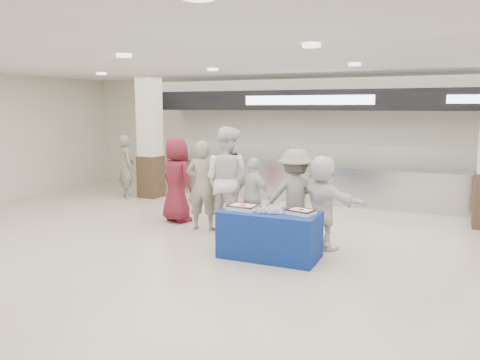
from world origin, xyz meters
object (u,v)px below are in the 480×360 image
at_px(display_table, 270,235).
at_px(civilian_maroon, 177,180).
at_px(sheet_cake_right, 301,211).
at_px(chef_tall, 227,180).
at_px(civilian_white, 322,202).
at_px(cupcake_tray, 271,209).
at_px(soldier_bg, 127,166).
at_px(soldier_b, 295,197).
at_px(sheet_cake_left, 243,207).
at_px(soldier_a, 203,186).
at_px(chef_short, 253,196).

height_order(display_table, civilian_maroon, civilian_maroon).
bearing_deg(sheet_cake_right, chef_tall, 148.04).
bearing_deg(civilian_white, cupcake_tray, 77.11).
bearing_deg(soldier_bg, soldier_b, -162.92).
bearing_deg(sheet_cake_left, soldier_a, 140.25).
bearing_deg(sheet_cake_left, soldier_bg, 146.09).
distance_m(sheet_cake_left, civilian_maroon, 2.64).
distance_m(display_table, chef_short, 1.49).
relative_size(display_table, soldier_bg, 0.93).
bearing_deg(soldier_bg, chef_short, -163.73).
bearing_deg(chef_short, civilian_maroon, 13.94).
relative_size(display_table, sheet_cake_right, 3.35).
xyz_separation_m(cupcake_tray, civilian_white, (0.61, 0.83, 0.01)).
xyz_separation_m(display_table, civilian_white, (0.62, 0.84, 0.42)).
xyz_separation_m(soldier_a, chef_tall, (0.47, 0.10, 0.14)).
xyz_separation_m(cupcake_tray, soldier_a, (-1.82, 1.08, 0.09)).
bearing_deg(sheet_cake_left, civilian_white, 39.42).
relative_size(sheet_cake_right, soldier_a, 0.26).
bearing_deg(chef_short, soldier_bg, -2.35).
height_order(soldier_a, chef_tall, chef_tall).
distance_m(cupcake_tray, chef_short, 1.46).
xyz_separation_m(sheet_cake_right, civilian_maroon, (-3.11, 1.41, 0.09)).
relative_size(chef_short, soldier_bg, 0.87).
bearing_deg(soldier_b, sheet_cake_left, 37.32).
relative_size(sheet_cake_right, civilian_maroon, 0.26).
relative_size(chef_tall, soldier_b, 1.21).
bearing_deg(soldier_b, cupcake_tray, 61.66).
xyz_separation_m(sheet_cake_right, chef_short, (-1.28, 1.18, -0.07)).
height_order(sheet_cake_left, cupcake_tray, sheet_cake_left).
bearing_deg(soldier_bg, civilian_maroon, -173.28).
bearing_deg(cupcake_tray, soldier_a, 149.33).
bearing_deg(sheet_cake_right, civilian_white, 80.75).
height_order(chef_short, civilian_white, civilian_white).
distance_m(sheet_cake_left, soldier_bg, 5.75).
distance_m(soldier_a, chef_short, 1.03).
relative_size(cupcake_tray, soldier_b, 0.28).
bearing_deg(chef_short, sheet_cake_right, 158.85).
distance_m(chef_tall, soldier_bg, 4.37).
xyz_separation_m(sheet_cake_right, civilian_white, (0.13, 0.79, 0.00)).
bearing_deg(soldier_a, soldier_bg, -46.29).
relative_size(cupcake_tray, soldier_bg, 0.28).
height_order(civilian_maroon, chef_tall, chef_tall).
bearing_deg(civilian_maroon, display_table, 173.18).
xyz_separation_m(display_table, soldier_a, (-1.80, 1.08, 0.50)).
relative_size(cupcake_tray, civilian_maroon, 0.26).
height_order(cupcake_tray, civilian_white, civilian_white).
distance_m(display_table, soldier_bg, 6.12).
xyz_separation_m(soldier_a, civilian_white, (2.43, -0.24, -0.08)).
distance_m(sheet_cake_left, chef_tall, 1.52).
bearing_deg(sheet_cake_right, chef_short, 137.51).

